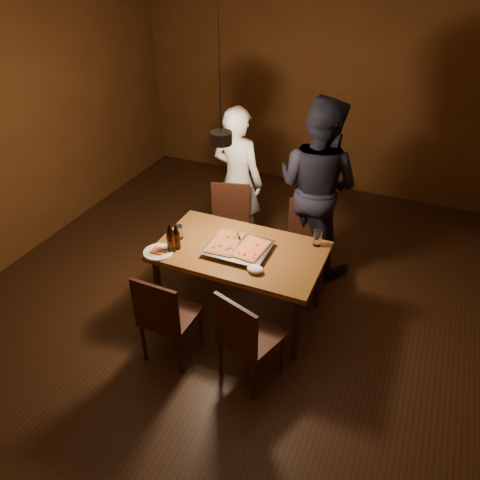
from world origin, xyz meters
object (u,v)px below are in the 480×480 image
at_px(pizza_tray, 238,249).
at_px(diner_dark, 317,187).
at_px(beer_bottle_b, 176,237).
at_px(chair_far_left, 229,217).
at_px(beer_bottle_a, 171,238).
at_px(dining_table, 240,256).
at_px(pendant_lamp, 221,137).
at_px(chair_far_right, 307,235).
at_px(chair_near_left, 164,312).
at_px(plate_slice, 158,252).
at_px(chair_near_right, 245,332).
at_px(diner_white, 238,180).

xyz_separation_m(pizza_tray, diner_dark, (0.40, 1.14, 0.17)).
bearing_deg(beer_bottle_b, chair_far_left, 86.75).
xyz_separation_m(beer_bottle_a, beer_bottle_b, (0.02, 0.06, -0.02)).
distance_m(dining_table, pendant_lamp, 1.10).
distance_m(chair_far_right, beer_bottle_a, 1.47).
distance_m(chair_near_left, plate_slice, 0.60).
height_order(chair_far_right, chair_near_right, same).
bearing_deg(diner_white, pizza_tray, 122.86).
bearing_deg(dining_table, pizza_tray, -97.73).
height_order(dining_table, chair_near_right, chair_near_right).
bearing_deg(diner_white, diner_dark, -171.33).
distance_m(chair_near_right, diner_white, 2.08).
relative_size(dining_table, beer_bottle_a, 5.38).
bearing_deg(diner_dark, plate_slice, 70.12).
height_order(diner_dark, pendant_lamp, pendant_lamp).
bearing_deg(chair_far_left, diner_white, -98.61).
xyz_separation_m(chair_far_left, chair_far_right, (0.88, -0.01, 0.00)).
bearing_deg(diner_white, beer_bottle_b, 98.40).
distance_m(chair_far_left, beer_bottle_b, 1.07).
distance_m(chair_far_right, diner_dark, 0.51).
bearing_deg(pizza_tray, chair_near_left, -113.32).
bearing_deg(beer_bottle_b, beer_bottle_a, -110.25).
bearing_deg(dining_table, chair_near_left, -112.92).
bearing_deg(chair_far_right, chair_near_left, 52.35).
bearing_deg(plate_slice, chair_far_right, 46.71).
xyz_separation_m(beer_bottle_b, pendant_lamp, (0.33, 0.27, 0.89)).
distance_m(chair_far_left, diner_dark, 1.00).
xyz_separation_m(beer_bottle_b, diner_white, (0.02, 1.32, -0.04)).
bearing_deg(chair_near_right, pizza_tray, 135.87).
bearing_deg(diner_dark, pizza_tray, 86.69).
height_order(chair_far_left, chair_near_left, same).
height_order(beer_bottle_a, plate_slice, beer_bottle_a).
xyz_separation_m(chair_near_left, beer_bottle_a, (-0.21, 0.53, 0.35)).
bearing_deg(chair_far_right, beer_bottle_a, 35.36).
height_order(chair_far_right, beer_bottle_b, beer_bottle_b).
height_order(chair_near_right, pendant_lamp, pendant_lamp).
height_order(chair_far_left, beer_bottle_b, beer_bottle_b).
height_order(chair_near_left, diner_white, diner_white).
distance_m(chair_far_right, chair_near_right, 1.54).
height_order(chair_far_left, plate_slice, chair_far_left).
distance_m(chair_far_right, pendant_lamp, 1.55).
bearing_deg(beer_bottle_a, plate_slice, -145.05).
height_order(dining_table, chair_near_left, chair_near_left).
bearing_deg(plate_slice, diner_dark, 54.24).
relative_size(diner_white, diner_dark, 0.89).
relative_size(chair_near_left, diner_dark, 0.26).
relative_size(chair_near_left, pendant_lamp, 0.44).
bearing_deg(chair_far_right, chair_far_left, -13.25).
xyz_separation_m(dining_table, chair_near_right, (0.36, -0.75, -0.14)).
xyz_separation_m(plate_slice, pendant_lamp, (0.45, 0.40, 1.00)).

